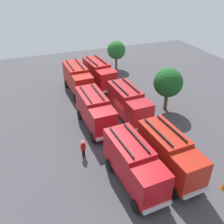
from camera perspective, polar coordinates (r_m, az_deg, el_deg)
name	(u,v)px	position (r m, az deg, el deg)	size (l,w,h in m)	color
ground_plane	(112,122)	(29.39, 0.00, -2.34)	(55.80, 55.80, 0.00)	#423F44
fire_truck_0	(78,78)	(35.68, -7.81, 7.61)	(7.28, 2.96, 3.88)	#AA1711
fire_truck_1	(95,110)	(27.62, -3.89, 0.46)	(7.26, 2.90, 3.88)	#A31218
fire_truck_2	(134,163)	(20.80, 5.02, -11.48)	(7.33, 3.11, 3.88)	#AF1018
fire_truck_3	(99,73)	(37.08, -2.90, 8.78)	(7.39, 3.29, 3.88)	#AD1616
fire_truck_4	(129,103)	(29.03, 3.81, 2.09)	(7.31, 3.02, 3.88)	#A61920
fire_truck_5	(170,153)	(22.26, 12.97, -8.95)	(7.33, 3.08, 3.88)	#AB2113
firefighter_0	(177,143)	(25.33, 14.59, -6.83)	(0.48, 0.39, 1.83)	black
firefighter_1	(136,91)	(34.50, 5.45, 4.67)	(0.37, 0.48, 1.66)	black
firefighter_2	(83,148)	(24.13, -6.56, -8.13)	(0.43, 0.48, 1.79)	black
tree_0	(116,50)	(43.76, 0.99, 13.86)	(3.11, 3.11, 4.83)	brown
tree_1	(168,83)	(31.02, 12.62, 6.51)	(3.53, 3.53, 5.46)	brown
traffic_cone_0	(94,106)	(32.23, -4.06, 1.44)	(0.41, 0.41, 0.58)	#F2600C
traffic_cone_1	(224,186)	(23.40, 24.00, -15.08)	(0.43, 0.43, 0.61)	#F2600C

